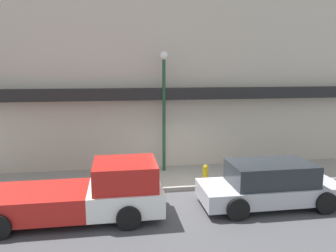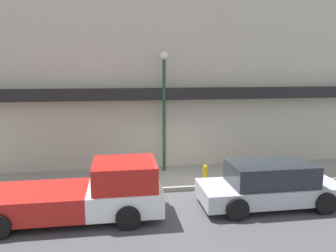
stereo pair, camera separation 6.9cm
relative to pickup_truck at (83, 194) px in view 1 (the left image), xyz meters
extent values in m
plane|color=#424244|center=(3.72, 1.73, -0.78)|extent=(80.00, 80.00, 0.00)
cube|color=gray|center=(3.72, 3.14, -0.70)|extent=(36.00, 2.81, 0.17)
cube|color=#BCB29E|center=(3.72, 6.04, 4.07)|extent=(19.80, 3.00, 9.72)
cube|color=black|center=(3.72, 4.24, 2.78)|extent=(18.22, 0.60, 0.50)
cube|color=white|center=(1.31, 0.00, -0.18)|extent=(2.30, 2.01, 0.74)
cube|color=#B21E19|center=(1.31, 0.00, 0.59)|extent=(1.96, 1.85, 0.80)
cube|color=#B21E19|center=(-1.57, 0.00, -0.18)|extent=(3.46, 2.01, 0.74)
cylinder|color=black|center=(1.37, 1.00, -0.42)|extent=(0.73, 0.22, 0.73)
cylinder|color=black|center=(1.37, -1.00, -0.42)|extent=(0.73, 0.22, 0.73)
cylinder|color=black|center=(-2.21, 1.00, -0.42)|extent=(0.73, 0.22, 0.73)
cube|color=#ADADB2|center=(6.22, 0.00, -0.28)|extent=(4.83, 1.83, 0.57)
cube|color=#23282D|center=(6.22, 0.00, 0.37)|extent=(2.80, 1.64, 0.73)
cylinder|color=black|center=(7.72, 0.91, -0.42)|extent=(0.73, 0.22, 0.73)
cylinder|color=black|center=(7.72, -0.91, -0.42)|extent=(0.73, 0.22, 0.73)
cylinder|color=black|center=(4.73, 0.91, -0.42)|extent=(0.73, 0.22, 0.73)
cylinder|color=black|center=(4.73, -0.91, -0.42)|extent=(0.73, 0.22, 0.73)
cylinder|color=yellow|center=(4.52, 2.12, -0.33)|extent=(0.21, 0.21, 0.56)
sphere|color=yellow|center=(4.52, 2.12, 0.02)|extent=(0.20, 0.20, 0.20)
cylinder|color=#1E4728|center=(3.13, 3.94, 1.81)|extent=(0.14, 0.14, 4.85)
sphere|color=silver|center=(3.13, 3.94, 4.42)|extent=(0.36, 0.36, 0.36)
camera|label=1|loc=(1.10, -10.00, 3.85)|focal=35.00mm
camera|label=2|loc=(1.17, -10.01, 3.85)|focal=35.00mm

